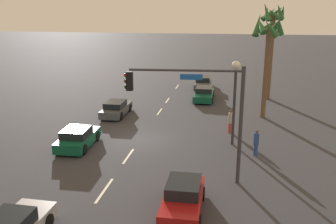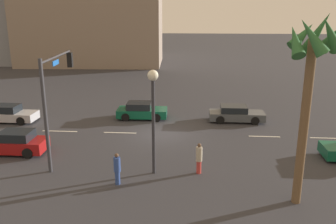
{
  "view_description": "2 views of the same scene",
  "coord_description": "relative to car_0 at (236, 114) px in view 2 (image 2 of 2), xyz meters",
  "views": [
    {
      "loc": [
        22.92,
        5.9,
        8.8
      ],
      "look_at": [
        -0.89,
        1.84,
        1.86
      ],
      "focal_mm": 38.71,
      "sensor_mm": 36.0,
      "label": 1
    },
    {
      "loc": [
        -2.41,
        24.0,
        8.52
      ],
      "look_at": [
        -0.66,
        1.54,
        2.07
      ],
      "focal_mm": 38.53,
      "sensor_mm": 36.0,
      "label": 2
    }
  ],
  "objects": [
    {
      "name": "lane_stripe_3",
      "position": [
        8.53,
        3.46,
        -0.58
      ],
      "size": [
        2.35,
        0.14,
        0.01
      ],
      "primitive_type": "cube",
      "color": "silver",
      "rests_on": "ground_plane"
    },
    {
      "name": "lane_stripe_4",
      "position": [
        12.96,
        3.46,
        -0.58
      ],
      "size": [
        2.59,
        0.14,
        0.01
      ],
      "primitive_type": "cube",
      "color": "silver",
      "rests_on": "ground_plane"
    },
    {
      "name": "car_4",
      "position": [
        7.52,
        -0.24,
        0.02
      ],
      "size": [
        4.02,
        2.02,
        1.31
      ],
      "color": "#0F5138",
      "rests_on": "ground_plane"
    },
    {
      "name": "pedestrian_1",
      "position": [
        2.95,
        9.62,
        0.32
      ],
      "size": [
        0.35,
        0.35,
        1.71
      ],
      "color": "#BF3833",
      "rests_on": "ground_plane"
    },
    {
      "name": "traffic_signal",
      "position": [
        11.15,
        8.03,
        3.64
      ],
      "size": [
        0.72,
        5.93,
        6.15
      ],
      "color": "#38383D",
      "rests_on": "ground_plane"
    },
    {
      "name": "lane_stripe_2",
      "position": [
        -1.63,
        3.46,
        -0.58
      ],
      "size": [
        2.16,
        0.14,
        0.01
      ],
      "primitive_type": "cube",
      "color": "silver",
      "rests_on": "ground_plane"
    },
    {
      "name": "lane_stripe_1",
      "position": [
        -5.75,
        3.46,
        -0.58
      ],
      "size": [
        2.07,
        0.14,
        0.01
      ],
      "primitive_type": "cube",
      "color": "silver",
      "rests_on": "ground_plane"
    },
    {
      "name": "car_2",
      "position": [
        14.2,
        7.59,
        0.06
      ],
      "size": [
        3.94,
        1.83,
        1.39
      ],
      "color": "maroon",
      "rests_on": "ground_plane"
    },
    {
      "name": "palm_tree_1",
      "position": [
        -1.53,
        12.27,
        5.8
      ],
      "size": [
        2.26,
        2.64,
        8.5
      ],
      "color": "brown",
      "rests_on": "ground_plane"
    },
    {
      "name": "pedestrian_0",
      "position": [
        7.03,
        11.2,
        0.29
      ],
      "size": [
        0.45,
        0.45,
        1.66
      ],
      "color": "#2D478C",
      "rests_on": "ground_plane"
    },
    {
      "name": "car_3",
      "position": [
        17.78,
        1.44,
        0.02
      ],
      "size": [
        4.22,
        1.85,
        1.32
      ],
      "color": "#B7B7BC",
      "rests_on": "ground_plane"
    },
    {
      "name": "streetlamp",
      "position": [
        5.35,
        9.78,
        3.39
      ],
      "size": [
        0.56,
        0.56,
        5.61
      ],
      "color": "#2D2D33",
      "rests_on": "ground_plane"
    },
    {
      "name": "ground_plane",
      "position": [
        5.63,
        3.46,
        -0.58
      ],
      "size": [
        220.0,
        220.0,
        0.0
      ],
      "primitive_type": "plane",
      "color": "#333338"
    },
    {
      "name": "car_0",
      "position": [
        0.0,
        0.0,
        0.0
      ],
      "size": [
        4.26,
        1.82,
        1.25
      ],
      "color": "#474C51",
      "rests_on": "ground_plane"
    }
  ]
}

